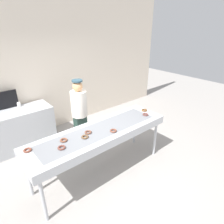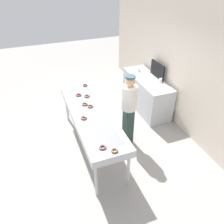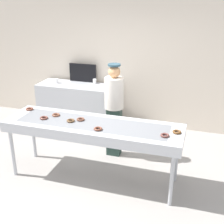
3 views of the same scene
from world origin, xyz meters
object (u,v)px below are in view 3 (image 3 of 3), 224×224
object	(u,v)px
chocolate_donut_0	(30,109)
worker_baker	(114,106)
chocolate_donut_1	(177,132)
fryer_conveyor	(93,128)
paper_cup_1	(95,81)
chocolate_donut_6	(98,129)
prep_counter	(79,105)
chocolate_donut_5	(81,119)
chocolate_donut_2	(44,118)
chocolate_donut_3	(165,135)
chocolate_donut_7	(56,115)
chocolate_donut_4	(71,121)
paper_cup_0	(57,81)
menu_display	(83,73)

from	to	relation	value
chocolate_donut_0	worker_baker	distance (m)	1.41
chocolate_donut_1	fryer_conveyor	bearing A→B (deg)	-178.20
fryer_conveyor	paper_cup_1	world-z (taller)	paper_cup_1
chocolate_donut_6	prep_counter	size ratio (longest dim) A/B	0.07
chocolate_donut_5	chocolate_donut_6	size ratio (longest dim) A/B	1.00
chocolate_donut_2	chocolate_donut_5	world-z (taller)	same
chocolate_donut_3	chocolate_donut_7	bearing A→B (deg)	172.89
fryer_conveyor	prep_counter	world-z (taller)	fryer_conveyor
chocolate_donut_4	worker_baker	world-z (taller)	worker_baker
fryer_conveyor	chocolate_donut_7	xyz separation A→B (m)	(-0.65, 0.10, 0.09)
chocolate_donut_7	prep_counter	distance (m)	1.90
chocolate_donut_1	chocolate_donut_7	size ratio (longest dim) A/B	1.00
chocolate_donut_2	paper_cup_1	xyz separation A→B (m)	(0.02, 2.16, 0.00)
fryer_conveyor	paper_cup_1	size ratio (longest dim) A/B	27.15
chocolate_donut_2	worker_baker	xyz separation A→B (m)	(0.86, 0.88, -0.02)
chocolate_donut_0	chocolate_donut_5	xyz separation A→B (m)	(0.98, -0.15, 0.00)
prep_counter	chocolate_donut_5	bearing A→B (deg)	-65.48
fryer_conveyor	paper_cup_0	distance (m)	2.44
chocolate_donut_4	paper_cup_1	size ratio (longest dim) A/B	1.23
chocolate_donut_5	prep_counter	world-z (taller)	chocolate_donut_5
chocolate_donut_4	chocolate_donut_7	size ratio (longest dim) A/B	1.00
chocolate_donut_6	chocolate_donut_2	bearing A→B (deg)	172.37
chocolate_donut_0	worker_baker	world-z (taller)	worker_baker
prep_counter	menu_display	xyz separation A→B (m)	(0.00, 0.27, 0.66)
chocolate_donut_3	chocolate_donut_5	world-z (taller)	same
fryer_conveyor	chocolate_donut_1	world-z (taller)	chocolate_donut_1
chocolate_donut_0	chocolate_donut_7	bearing A→B (deg)	-10.87
chocolate_donut_2	worker_baker	world-z (taller)	worker_baker
chocolate_donut_3	chocolate_donut_7	world-z (taller)	same
chocolate_donut_6	chocolate_donut_7	xyz separation A→B (m)	(-0.81, 0.29, 0.00)
chocolate_donut_1	prep_counter	xyz separation A→B (m)	(-2.27, 1.84, -0.50)
chocolate_donut_6	prep_counter	bearing A→B (deg)	120.15
chocolate_donut_3	paper_cup_0	bearing A→B (deg)	142.93
chocolate_donut_2	chocolate_donut_7	size ratio (longest dim) A/B	1.00
fryer_conveyor	prep_counter	bearing A→B (deg)	119.06
chocolate_donut_1	menu_display	bearing A→B (deg)	137.09
chocolate_donut_7	paper_cup_1	distance (m)	2.00
worker_baker	menu_display	xyz separation A→B (m)	(-1.13, 1.34, 0.18)
chocolate_donut_3	worker_baker	xyz separation A→B (m)	(-1.00, 0.93, -0.02)
paper_cup_0	chocolate_donut_5	bearing A→B (deg)	-53.63
worker_baker	menu_display	distance (m)	1.76
fryer_conveyor	chocolate_donut_4	size ratio (longest dim) A/B	22.07
chocolate_donut_4	chocolate_donut_5	distance (m)	0.15
chocolate_donut_6	worker_baker	world-z (taller)	worker_baker
chocolate_donut_4	chocolate_donut_2	bearing A→B (deg)	-176.42
chocolate_donut_5	paper_cup_0	size ratio (longest dim) A/B	1.23
worker_baker	paper_cup_0	size ratio (longest dim) A/B	16.88
fryer_conveyor	menu_display	distance (m)	2.41
chocolate_donut_7	paper_cup_0	bearing A→B (deg)	116.99
paper_cup_1	chocolate_donut_3	bearing A→B (deg)	-50.32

